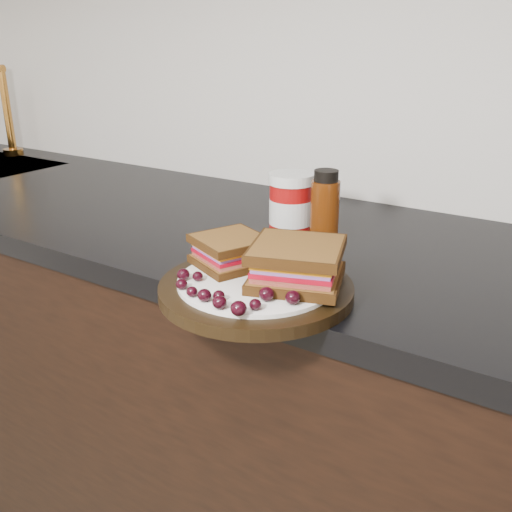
{
  "coord_description": "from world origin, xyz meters",
  "views": [
    {
      "loc": [
        0.57,
        0.81,
        1.25
      ],
      "look_at": [
        0.17,
        1.44,
        0.96
      ],
      "focal_mm": 40.0,
      "sensor_mm": 36.0,
      "label": 1
    }
  ],
  "objects_px": {
    "sandwich_left": "(231,251)",
    "condiment_jar": "(291,206)",
    "plate": "(256,289)",
    "oil_bottle": "(325,210)"
  },
  "relations": [
    {
      "from": "sandwich_left",
      "to": "condiment_jar",
      "type": "xyz_separation_m",
      "value": [
        -0.02,
        0.22,
        0.01
      ]
    },
    {
      "from": "plate",
      "to": "sandwich_left",
      "type": "height_order",
      "value": "sandwich_left"
    },
    {
      "from": "plate",
      "to": "oil_bottle",
      "type": "relative_size",
      "value": 2.02
    },
    {
      "from": "plate",
      "to": "sandwich_left",
      "type": "xyz_separation_m",
      "value": [
        -0.06,
        0.03,
        0.04
      ]
    },
    {
      "from": "plate",
      "to": "condiment_jar",
      "type": "height_order",
      "value": "condiment_jar"
    },
    {
      "from": "plate",
      "to": "sandwich_left",
      "type": "relative_size",
      "value": 2.84
    },
    {
      "from": "sandwich_left",
      "to": "oil_bottle",
      "type": "bearing_deg",
      "value": 98.88
    },
    {
      "from": "sandwich_left",
      "to": "condiment_jar",
      "type": "bearing_deg",
      "value": 118.99
    },
    {
      "from": "condiment_jar",
      "to": "oil_bottle",
      "type": "xyz_separation_m",
      "value": [
        0.07,
        -0.01,
        0.01
      ]
    },
    {
      "from": "sandwich_left",
      "to": "oil_bottle",
      "type": "relative_size",
      "value": 0.71
    }
  ]
}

